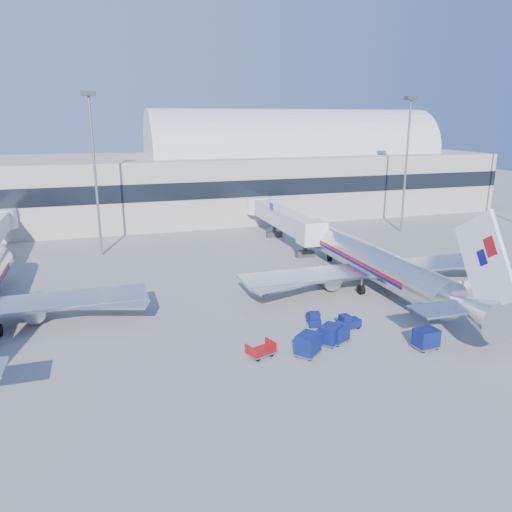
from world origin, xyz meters
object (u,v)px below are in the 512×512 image
object	(u,v)px
airliner_main	(378,265)
tug_left	(314,319)
cart_solo_near	(426,338)
cart_solo_far	(506,309)
cart_open_red	(261,352)
barrier_near	(449,285)
barrier_far	(496,280)
cart_train_c	(308,344)
tug_lead	(348,322)
jetbridge_near	(279,216)
mast_east	(408,145)
mast_west	(93,151)
tug_right	(444,300)
cart_train_a	(338,333)
cart_train_b	(330,334)
barrier_mid	(473,283)

from	to	relation	value
airliner_main	tug_left	bearing A→B (deg)	-146.87
cart_solo_near	cart_solo_far	size ratio (longest dim) A/B	1.29
cart_open_red	cart_solo_near	bearing A→B (deg)	-30.78
airliner_main	cart_open_red	xyz separation A→B (m)	(-18.06, -12.01, -2.50)
barrier_near	tug_left	bearing A→B (deg)	-165.92
barrier_far	cart_train_c	world-z (taller)	cart_train_c
tug_lead	cart_solo_far	bearing A→B (deg)	-16.64
jetbridge_near	mast_east	size ratio (longest dim) A/B	1.22
mast_west	tug_right	size ratio (longest dim) A/B	8.64
airliner_main	cart_solo_far	xyz separation A→B (m)	(7.81, -11.19, -2.14)
mast_west	barrier_far	world-z (taller)	mast_west
tug_lead	cart_train_a	world-z (taller)	cart_train_a
jetbridge_near	cart_train_b	bearing A→B (deg)	-103.58
tug_left	tug_right	bearing A→B (deg)	-74.82
airliner_main	barrier_far	size ratio (longest dim) A/B	12.42
mast_west	barrier_mid	distance (m)	51.92
jetbridge_near	cart_train_c	bearing A→B (deg)	-106.81
barrier_near	tug_left	distance (m)	19.82
airliner_main	cart_open_red	world-z (taller)	airliner_main
jetbridge_near	cart_open_red	xyz separation A→B (m)	(-15.66, -38.31, -3.50)
cart_train_b	cart_train_c	bearing A→B (deg)	167.48
barrier_far	airliner_main	bearing A→B (deg)	170.26
cart_train_a	cart_solo_far	distance (m)	18.60
jetbridge_near	barrier_near	xyz separation A→B (m)	(10.40, -28.81, -3.48)
cart_open_red	mast_west	bearing A→B (deg)	88.57
tug_lead	barrier_mid	bearing A→B (deg)	9.01
cart_train_a	cart_open_red	distance (m)	7.30
tug_right	tug_left	world-z (taller)	tug_right
jetbridge_near	tug_right	size ratio (longest dim) A/B	10.52
mast_west	cart_train_b	world-z (taller)	mast_west
barrier_mid	cart_train_c	xyz separation A→B (m)	(-25.57, -10.48, 0.55)
tug_lead	cart_solo_near	distance (m)	7.23
cart_train_a	cart_train_b	size ratio (longest dim) A/B	0.93
mast_east	cart_train_a	bearing A→B (deg)	-129.76
tug_right	tug_left	bearing A→B (deg)	-162.64
barrier_near	cart_train_c	distance (m)	24.62
tug_right	cart_solo_near	bearing A→B (deg)	-119.26
cart_solo_near	jetbridge_near	bearing A→B (deg)	81.77
tug_left	cart_train_b	world-z (taller)	cart_train_b
barrier_far	tug_lead	world-z (taller)	tug_lead
airliner_main	cart_train_b	world-z (taller)	airliner_main
barrier_mid	cart_train_c	distance (m)	27.64
tug_right	tug_left	xyz separation A→B (m)	(-15.04, -0.44, -0.05)
mast_west	tug_lead	world-z (taller)	mast_west
barrier_far	cart_open_red	xyz separation A→B (m)	(-32.66, -9.50, -0.03)
barrier_far	tug_right	world-z (taller)	tug_right
mast_east	tug_lead	xyz separation A→B (m)	(-28.53, -34.63, -14.14)
cart_train_c	tug_lead	bearing A→B (deg)	-5.82
barrier_far	cart_open_red	world-z (taller)	barrier_far
cart_solo_near	airliner_main	bearing A→B (deg)	68.60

